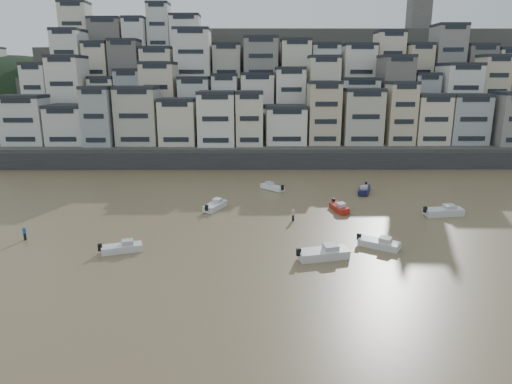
{
  "coord_description": "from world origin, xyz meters",
  "views": [
    {
      "loc": [
        4.17,
        -28.17,
        19.13
      ],
      "look_at": [
        4.56,
        30.0,
        4.0
      ],
      "focal_mm": 32.0,
      "sensor_mm": 36.0,
      "label": 1
    }
  ],
  "objects_px": {
    "boat_b": "(379,242)",
    "person_blue": "(24,233)",
    "boat_d": "(444,210)",
    "boat_i": "(364,189)",
    "boat_h": "(272,186)",
    "person_pink": "(293,215)",
    "boat_e": "(339,207)",
    "boat_f": "(215,204)",
    "boat_j": "(122,246)",
    "boat_a": "(324,252)"
  },
  "relations": [
    {
      "from": "boat_j",
      "to": "boat_h",
      "type": "bearing_deg",
      "value": 39.06
    },
    {
      "from": "boat_e",
      "to": "boat_j",
      "type": "bearing_deg",
      "value": -72.09
    },
    {
      "from": "boat_j",
      "to": "boat_i",
      "type": "relative_size",
      "value": 0.92
    },
    {
      "from": "boat_b",
      "to": "boat_f",
      "type": "bearing_deg",
      "value": 175.1
    },
    {
      "from": "boat_h",
      "to": "boat_f",
      "type": "xyz_separation_m",
      "value": [
        -8.8,
        -11.31,
        0.06
      ]
    },
    {
      "from": "boat_f",
      "to": "person_blue",
      "type": "xyz_separation_m",
      "value": [
        -21.57,
        -12.44,
        0.14
      ]
    },
    {
      "from": "boat_d",
      "to": "person_blue",
      "type": "xyz_separation_m",
      "value": [
        -53.55,
        -9.13,
        0.07
      ]
    },
    {
      "from": "boat_b",
      "to": "boat_j",
      "type": "height_order",
      "value": "boat_b"
    },
    {
      "from": "boat_e",
      "to": "boat_i",
      "type": "relative_size",
      "value": 0.93
    },
    {
      "from": "boat_e",
      "to": "person_blue",
      "type": "relative_size",
      "value": 2.78
    },
    {
      "from": "boat_b",
      "to": "boat_j",
      "type": "distance_m",
      "value": 28.77
    },
    {
      "from": "boat_b",
      "to": "person_pink",
      "type": "xyz_separation_m",
      "value": [
        -8.87,
        9.89,
        0.19
      ]
    },
    {
      "from": "boat_j",
      "to": "boat_h",
      "type": "distance_m",
      "value": 32.89
    },
    {
      "from": "boat_h",
      "to": "boat_a",
      "type": "bearing_deg",
      "value": 144.58
    },
    {
      "from": "boat_b",
      "to": "person_blue",
      "type": "bearing_deg",
      "value": -151.07
    },
    {
      "from": "boat_h",
      "to": "person_blue",
      "type": "height_order",
      "value": "person_blue"
    },
    {
      "from": "boat_e",
      "to": "person_pink",
      "type": "relative_size",
      "value": 2.78
    },
    {
      "from": "boat_b",
      "to": "boat_h",
      "type": "bearing_deg",
      "value": 145.29
    },
    {
      "from": "boat_j",
      "to": "boat_i",
      "type": "xyz_separation_m",
      "value": [
        32.9,
        25.41,
        0.06
      ]
    },
    {
      "from": "boat_a",
      "to": "boat_h",
      "type": "relative_size",
      "value": 1.22
    },
    {
      "from": "person_blue",
      "to": "person_pink",
      "type": "distance_m",
      "value": 33.2
    },
    {
      "from": "boat_b",
      "to": "boat_f",
      "type": "xyz_separation_m",
      "value": [
        -19.75,
        15.35,
        0.04
      ]
    },
    {
      "from": "boat_j",
      "to": "boat_h",
      "type": "height_order",
      "value": "boat_h"
    },
    {
      "from": "boat_h",
      "to": "boat_d",
      "type": "xyz_separation_m",
      "value": [
        23.18,
        -14.63,
        0.14
      ]
    },
    {
      "from": "boat_e",
      "to": "person_blue",
      "type": "xyz_separation_m",
      "value": [
        -39.45,
        -11.4,
        0.21
      ]
    },
    {
      "from": "boat_a",
      "to": "boat_e",
      "type": "distance_m",
      "value": 18.15
    },
    {
      "from": "boat_d",
      "to": "boat_j",
      "type": "bearing_deg",
      "value": -170.64
    },
    {
      "from": "boat_d",
      "to": "boat_i",
      "type": "xyz_separation_m",
      "value": [
        -8.09,
        12.38,
        -0.09
      ]
    },
    {
      "from": "person_pink",
      "to": "boat_e",
      "type": "bearing_deg",
      "value": 32.23
    },
    {
      "from": "boat_a",
      "to": "boat_i",
      "type": "xyz_separation_m",
      "value": [
        10.9,
        27.58,
        -0.1
      ]
    },
    {
      "from": "boat_j",
      "to": "boat_h",
      "type": "xyz_separation_m",
      "value": [
        17.8,
        27.66,
        0.01
      ]
    },
    {
      "from": "boat_a",
      "to": "boat_j",
      "type": "relative_size",
      "value": 1.24
    },
    {
      "from": "boat_b",
      "to": "boat_f",
      "type": "height_order",
      "value": "boat_f"
    },
    {
      "from": "boat_j",
      "to": "person_blue",
      "type": "height_order",
      "value": "person_blue"
    },
    {
      "from": "boat_b",
      "to": "boat_d",
      "type": "xyz_separation_m",
      "value": [
        12.23,
        12.03,
        0.12
      ]
    },
    {
      "from": "boat_a",
      "to": "boat_f",
      "type": "distance_m",
      "value": 22.62
    },
    {
      "from": "boat_i",
      "to": "person_blue",
      "type": "bearing_deg",
      "value": -45.01
    },
    {
      "from": "boat_h",
      "to": "person_pink",
      "type": "xyz_separation_m",
      "value": [
        2.09,
        -16.77,
        0.21
      ]
    },
    {
      "from": "boat_d",
      "to": "person_pink",
      "type": "relative_size",
      "value": 3.37
    },
    {
      "from": "boat_h",
      "to": "boat_d",
      "type": "distance_m",
      "value": 27.41
    },
    {
      "from": "boat_d",
      "to": "boat_i",
      "type": "distance_m",
      "value": 14.78
    },
    {
      "from": "boat_d",
      "to": "boat_i",
      "type": "height_order",
      "value": "boat_d"
    },
    {
      "from": "boat_j",
      "to": "boat_d",
      "type": "xyz_separation_m",
      "value": [
        40.98,
        13.03,
        0.15
      ]
    },
    {
      "from": "boat_i",
      "to": "boat_h",
      "type": "bearing_deg",
      "value": -78.82
    },
    {
      "from": "boat_a",
      "to": "person_blue",
      "type": "distance_m",
      "value": 35.09
    },
    {
      "from": "boat_j",
      "to": "boat_i",
      "type": "bearing_deg",
      "value": 19.5
    },
    {
      "from": "boat_b",
      "to": "person_blue",
      "type": "distance_m",
      "value": 41.42
    },
    {
      "from": "boat_f",
      "to": "boat_i",
      "type": "xyz_separation_m",
      "value": [
        23.89,
        9.06,
        -0.02
      ]
    },
    {
      "from": "boat_f",
      "to": "boat_i",
      "type": "bearing_deg",
      "value": -46.15
    },
    {
      "from": "boat_f",
      "to": "person_blue",
      "type": "relative_size",
      "value": 3.07
    }
  ]
}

